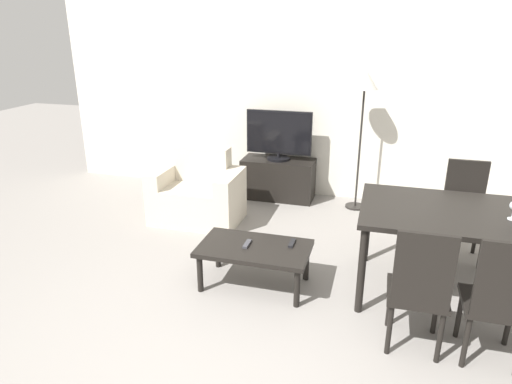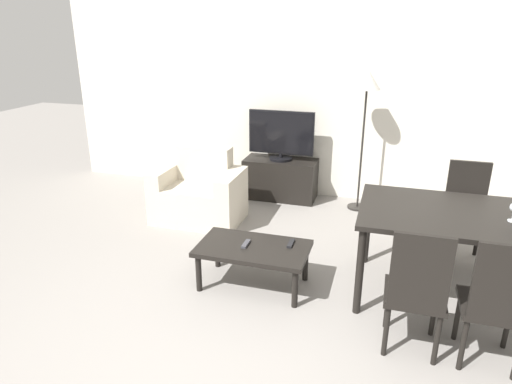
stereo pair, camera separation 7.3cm
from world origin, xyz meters
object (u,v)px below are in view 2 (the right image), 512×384
(tv_stand, at_px, (280,179))
(dining_chair_near, at_px, (416,289))
(remote_primary, at_px, (246,244))
(dining_chair_near_right, at_px, (497,301))
(armchair, at_px, (199,195))
(floor_lamp, at_px, (367,91))
(remote_secondary, at_px, (291,243))
(tv, at_px, (281,136))
(coffee_table, at_px, (253,251))
(dining_chair_far, at_px, (465,208))
(dining_table, at_px, (449,221))

(tv_stand, xyz_separation_m, dining_chair_near, (1.59, -2.68, 0.25))
(tv_stand, distance_m, remote_primary, 2.17)
(remote_primary, bearing_deg, dining_chair_near_right, -16.07)
(armchair, distance_m, floor_lamp, 2.25)
(dining_chair_near_right, bearing_deg, tv_stand, 127.69)
(floor_lamp, bearing_deg, remote_primary, -110.58)
(dining_chair_near_right, height_order, remote_secondary, dining_chair_near_right)
(tv, height_order, dining_chair_near, tv)
(remote_secondary, bearing_deg, tv, 106.36)
(tv, bearing_deg, tv_stand, 90.00)
(tv_stand, relative_size, dining_chair_near, 0.98)
(armchair, bearing_deg, coffee_table, -49.58)
(tv_stand, xyz_separation_m, dining_chair_far, (2.07, -1.07, 0.25))
(tv, height_order, floor_lamp, floor_lamp)
(armchair, distance_m, tv, 1.31)
(tv, bearing_deg, floor_lamp, -4.21)
(dining_chair_near, bearing_deg, remote_primary, 158.66)
(dining_table, height_order, remote_secondary, dining_table)
(coffee_table, distance_m, remote_primary, 0.09)
(dining_chair_near_right, distance_m, remote_secondary, 1.62)
(dining_chair_far, xyz_separation_m, floor_lamp, (-1.06, 0.99, 0.93))
(coffee_table, relative_size, floor_lamp, 0.56)
(armchair, xyz_separation_m, dining_table, (2.55, -0.91, 0.38))
(dining_chair_far, relative_size, floor_lamp, 0.56)
(remote_primary, bearing_deg, dining_table, 9.77)
(dining_chair_near, bearing_deg, remote_secondary, 146.82)
(coffee_table, bearing_deg, dining_table, 10.45)
(dining_chair_near, xyz_separation_m, remote_secondary, (-0.99, 0.65, -0.12))
(coffee_table, height_order, floor_lamp, floor_lamp)
(dining_chair_far, height_order, floor_lamp, floor_lamp)
(armchair, height_order, dining_chair_near, dining_chair_near)
(dining_chair_far, height_order, dining_chair_near_right, same)
(tv, distance_m, dining_table, 2.62)
(dining_chair_near, relative_size, dining_chair_near_right, 1.00)
(dining_table, bearing_deg, remote_primary, -170.23)
(tv, distance_m, dining_chair_near, 3.13)
(dining_chair_near, relative_size, floor_lamp, 0.56)
(dining_table, relative_size, floor_lamp, 0.82)
(armchair, relative_size, tv_stand, 1.08)
(coffee_table, height_order, remote_primary, remote_primary)
(tv_stand, distance_m, coffee_table, 2.18)
(remote_primary, distance_m, remote_secondary, 0.38)
(tv, relative_size, dining_table, 0.60)
(dining_table, bearing_deg, dining_chair_far, 73.31)
(tv, height_order, coffee_table, tv)
(remote_primary, bearing_deg, tv, 96.10)
(coffee_table, relative_size, dining_chair_far, 1.00)
(dining_chair_near, height_order, dining_chair_far, same)
(dining_chair_near, bearing_deg, dining_chair_near_right, 0.00)
(armchair, height_order, tv, tv)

